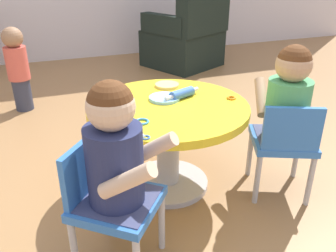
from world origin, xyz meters
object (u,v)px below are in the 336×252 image
(armchair_dark, at_px, (186,39))
(rolling_pin, at_px, (182,94))
(toddler_standing, at_px, (18,67))
(seated_child_left, at_px, (115,150))
(craft_table, at_px, (168,127))
(child_chair_right, at_px, (284,142))
(craft_scissors, at_px, (140,135))
(seated_child_right, at_px, (288,97))
(child_chair_left, at_px, (110,200))

(armchair_dark, relative_size, rolling_pin, 4.31)
(rolling_pin, bearing_deg, armchair_dark, 66.37)
(toddler_standing, bearing_deg, seated_child_left, -79.03)
(craft_table, height_order, child_chair_right, child_chair_right)
(seated_child_left, distance_m, rolling_pin, 0.69)
(craft_scissors, bearing_deg, rolling_pin, 46.12)
(craft_scissors, bearing_deg, seated_child_right, 3.67)
(child_chair_left, distance_m, armchair_dark, 2.95)
(craft_table, relative_size, rolling_pin, 3.67)
(child_chair_right, relative_size, seated_child_right, 1.05)
(child_chair_left, xyz_separation_m, child_chair_right, (0.92, 0.16, 0.00))
(craft_table, distance_m, child_chair_right, 0.59)
(rolling_pin, bearing_deg, child_chair_right, -37.63)
(seated_child_right, bearing_deg, craft_table, 156.43)
(seated_child_left, relative_size, toddler_standing, 0.76)
(toddler_standing, bearing_deg, craft_scissors, -73.51)
(seated_child_right, distance_m, toddler_standing, 2.11)
(child_chair_left, distance_m, seated_child_left, 0.23)
(craft_table, distance_m, armchair_dark, 2.38)
(craft_scissors, bearing_deg, armchair_dark, 62.96)
(seated_child_left, xyz_separation_m, craft_scissors, (0.14, 0.17, -0.05))
(child_chair_left, xyz_separation_m, armchair_dark, (1.42, 2.58, 0.00))
(child_chair_right, bearing_deg, craft_scissors, -179.03)
(seated_child_right, distance_m, rolling_pin, 0.53)
(toddler_standing, xyz_separation_m, craft_scissors, (0.51, -1.72, 0.12))
(toddler_standing, bearing_deg, seated_child_right, -52.62)
(child_chair_right, bearing_deg, toddler_standing, 126.43)
(child_chair_left, height_order, craft_scissors, child_chair_left)
(child_chair_left, distance_m, child_chair_right, 0.94)
(toddler_standing, bearing_deg, child_chair_left, -79.80)
(seated_child_left, distance_m, armchair_dark, 2.96)
(child_chair_left, xyz_separation_m, rolling_pin, (0.50, 0.49, 0.20))
(child_chair_left, height_order, seated_child_right, seated_child_right)
(craft_table, distance_m, toddler_standing, 1.61)
(child_chair_left, relative_size, seated_child_left, 1.05)
(child_chair_right, distance_m, rolling_pin, 0.57)
(toddler_standing, bearing_deg, child_chair_right, -53.57)
(seated_child_left, xyz_separation_m, rolling_pin, (0.47, 0.51, -0.03))
(seated_child_left, bearing_deg, toddler_standing, 100.97)
(seated_child_right, height_order, craft_scissors, seated_child_right)
(child_chair_right, xyz_separation_m, craft_scissors, (-0.75, -0.01, 0.18))
(craft_table, xyz_separation_m, child_chair_right, (0.52, -0.27, -0.05))
(child_chair_right, distance_m, toddler_standing, 2.12)
(armchair_dark, xyz_separation_m, craft_scissors, (-1.24, -2.44, 0.18))
(craft_table, bearing_deg, craft_scissors, -128.71)
(seated_child_right, height_order, rolling_pin, seated_child_right)
(armchair_dark, xyz_separation_m, rolling_pin, (-0.92, -2.10, 0.20))
(armchair_dark, height_order, rolling_pin, armchair_dark)
(rolling_pin, distance_m, craft_scissors, 0.47)
(toddler_standing, height_order, craft_scissors, toddler_standing)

